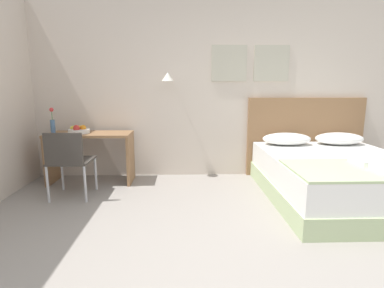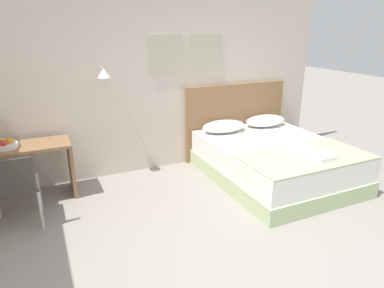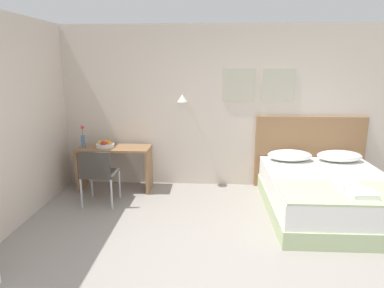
% 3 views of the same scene
% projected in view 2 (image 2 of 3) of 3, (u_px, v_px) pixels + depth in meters
% --- Properties ---
extents(ground_plane, '(24.00, 24.00, 0.00)m').
position_uv_depth(ground_plane, '(233.00, 273.00, 3.04)').
color(ground_plane, gray).
extents(wall_back, '(5.88, 0.31, 2.65)m').
position_uv_depth(wall_back, '(142.00, 81.00, 4.83)').
color(wall_back, beige).
rests_on(wall_back, ground_plane).
extents(bed, '(1.67, 2.07, 0.53)m').
position_uv_depth(bed, '(274.00, 161.00, 4.82)').
color(bed, '#B2C693').
rests_on(bed, ground_plane).
extents(headboard, '(1.79, 0.06, 1.20)m').
position_uv_depth(headboard, '(236.00, 120.00, 5.63)').
color(headboard, '#8E6642').
rests_on(headboard, ground_plane).
extents(pillow_left, '(0.69, 0.41, 0.17)m').
position_uv_depth(pillow_left, '(224.00, 126.00, 5.22)').
color(pillow_left, white).
rests_on(pillow_left, bed).
extents(pillow_right, '(0.69, 0.41, 0.17)m').
position_uv_depth(pillow_right, '(265.00, 121.00, 5.53)').
color(pillow_right, white).
rests_on(pillow_right, bed).
extents(throw_blanket, '(1.62, 0.83, 0.02)m').
position_uv_depth(throw_blanket, '(306.00, 157.00, 4.21)').
color(throw_blanket, '#B2C693').
rests_on(throw_blanket, bed).
extents(folded_towel_near_foot, '(0.26, 0.30, 0.06)m').
position_uv_depth(folded_towel_near_foot, '(302.00, 149.00, 4.34)').
color(folded_towel_near_foot, white).
rests_on(folded_towel_near_foot, throw_blanket).
extents(folded_towel_mid_bed, '(0.28, 0.27, 0.06)m').
position_uv_depth(folded_towel_mid_bed, '(322.00, 156.00, 4.11)').
color(folded_towel_mid_bed, white).
rests_on(folded_towel_mid_bed, throw_blanket).
extents(desk, '(1.16, 0.50, 0.72)m').
position_uv_depth(desk, '(21.00, 163.00, 4.14)').
color(desk, '#8E6642').
rests_on(desk, ground_plane).
extents(desk_chair, '(0.48, 0.48, 0.84)m').
position_uv_depth(desk_chair, '(13.00, 185.00, 3.55)').
color(desk_chair, '#3D3833').
rests_on(desk_chair, ground_plane).
extents(fruit_bowl, '(0.29, 0.29, 0.12)m').
position_uv_depth(fruit_bowl, '(4.00, 145.00, 3.99)').
color(fruit_bowl, silver).
rests_on(fruit_bowl, desk).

